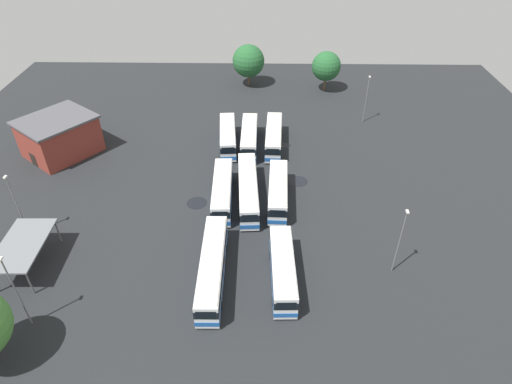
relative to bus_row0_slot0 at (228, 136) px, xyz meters
name	(u,v)px	position (x,y,z in m)	size (l,w,h in m)	color
ground_plane	(249,200)	(15.36, 4.15, -1.90)	(110.21, 110.21, 0.00)	black
bus_row0_slot0	(228,136)	(0.00, 0.00, 0.00)	(11.57, 3.52, 3.59)	silver
bus_row0_slot1	(249,137)	(0.24, 3.67, 0.00)	(11.78, 2.65, 3.59)	silver
bus_row0_slot2	(274,137)	(-0.04, 7.84, 0.00)	(12.12, 3.08, 3.59)	silver
bus_row1_slot0	(222,191)	(15.61, 0.34, 0.00)	(12.35, 3.03, 3.59)	silver
bus_row1_slot1	(248,189)	(15.05, 3.95, 0.00)	(14.59, 3.49, 3.59)	silver
bus_row1_slot2	(278,191)	(15.52, 8.22, 0.00)	(11.69, 3.02, 3.59)	silver
bus_row2_slot0	(213,267)	(30.24, 0.36, 0.00)	(14.49, 2.75, 3.59)	silver
bus_row2_slot2	(283,269)	(30.50, 8.42, 0.00)	(11.55, 2.92, 3.59)	silver
depot_building	(59,136)	(2.71, -27.59, 1.30)	(14.50, 14.26, 6.35)	maroon
maintenance_shelter	(22,245)	(28.66, -21.99, 1.49)	(9.25, 5.18, 3.58)	slate
lamp_post_far_corner	(16,290)	(36.93, -18.23, 3.36)	(0.56, 0.28, 9.67)	slate
lamp_post_near_entrance	(400,240)	(28.71, 21.58, 3.13)	(0.56, 0.28, 9.21)	slate
lamp_post_mid_lot	(17,204)	(23.14, -24.61, 3.17)	(0.56, 0.28, 9.29)	slate
lamp_post_by_building	(366,98)	(-9.45, 24.91, 3.01)	(0.56, 0.28, 8.97)	slate
tree_northeast	(248,61)	(-26.39, 2.72, 3.55)	(6.87, 6.87, 8.89)	brown
tree_north_edge	(326,66)	(-23.90, 19.13, 3.45)	(6.08, 6.08, 8.39)	brown
puddle_near_shelter	(197,203)	(16.11, -3.39, -1.89)	(2.95, 2.95, 0.01)	black
puddle_between_rows	(286,145)	(-0.35, 10.01, -1.89)	(1.76, 1.76, 0.01)	black
puddle_front_lane	(298,181)	(10.44, 11.51, -1.89)	(2.94, 2.94, 0.01)	black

